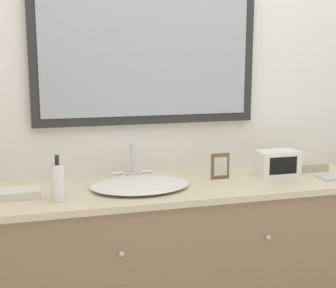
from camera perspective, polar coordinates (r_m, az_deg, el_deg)
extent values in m
cube|color=white|center=(2.51, -0.53, 6.51)|extent=(8.00, 0.06, 2.55)
cube|color=#282828|center=(2.43, -2.64, 12.23)|extent=(1.17, 0.04, 0.83)
cube|color=#9EA8B2|center=(2.41, -2.53, 12.24)|extent=(1.08, 0.01, 0.74)
cube|color=#937556|center=(2.44, 1.45, -14.79)|extent=(1.90, 0.52, 0.81)
cube|color=beige|center=(2.29, 1.49, -5.22)|extent=(1.95, 0.56, 0.03)
sphere|color=silver|center=(2.03, -5.70, -13.19)|extent=(0.02, 0.02, 0.02)
sphere|color=silver|center=(2.24, 12.14, -11.07)|extent=(0.02, 0.02, 0.02)
ellipsoid|color=white|center=(2.21, -3.42, -4.97)|extent=(0.47, 0.35, 0.03)
cylinder|color=silver|center=(2.39, -4.41, -3.83)|extent=(0.06, 0.06, 0.03)
cylinder|color=silver|center=(2.37, -4.44, -1.77)|extent=(0.02, 0.02, 0.15)
cylinder|color=silver|center=(2.32, -4.30, -0.18)|extent=(0.02, 0.07, 0.02)
cylinder|color=white|center=(2.38, -6.19, -3.59)|extent=(0.06, 0.02, 0.02)
cylinder|color=white|center=(2.40, -2.66, -3.38)|extent=(0.05, 0.02, 0.02)
cylinder|color=white|center=(2.06, -13.28, -4.61)|extent=(0.06, 0.06, 0.16)
cylinder|color=black|center=(2.03, -13.40, -1.97)|extent=(0.02, 0.02, 0.04)
cube|color=black|center=(2.02, -13.40, -1.56)|extent=(0.02, 0.03, 0.01)
cube|color=white|center=(2.50, 13.19, -2.28)|extent=(0.21, 0.12, 0.13)
cube|color=black|center=(2.45, 13.84, -2.56)|extent=(0.15, 0.01, 0.09)
cube|color=brown|center=(2.38, 6.37, -2.70)|extent=(0.10, 0.01, 0.13)
cube|color=beige|center=(2.37, 6.43, -2.73)|extent=(0.07, 0.00, 0.09)
cube|color=silver|center=(2.17, -17.75, -5.76)|extent=(0.18, 0.13, 0.04)
cube|color=#B7A899|center=(2.68, 16.94, -2.59)|extent=(0.16, 0.11, 0.04)
cube|color=silver|center=(2.54, 19.48, -3.81)|extent=(0.15, 0.12, 0.01)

